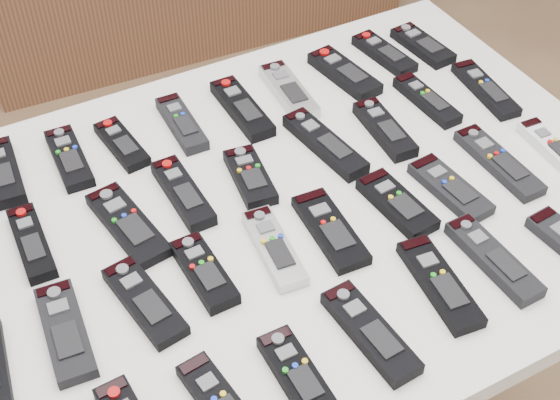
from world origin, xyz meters
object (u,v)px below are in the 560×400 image
remote_7 (344,73)px  remote_32 (298,376)px  remote_27 (499,162)px  remote_33 (370,332)px  remote_6 (289,91)px  remote_1 (1,173)px  remote_35 (493,259)px  remote_26 (450,189)px  remote_11 (32,243)px  remote_9 (423,45)px  remote_2 (69,158)px  remote_5 (242,108)px  remote_34 (440,284)px  remote_20 (65,332)px  remote_16 (385,129)px  remote_4 (182,124)px  table (280,232)px  remote_28 (554,149)px  remote_21 (145,301)px  remote_3 (122,144)px  remote_17 (427,100)px  remote_14 (250,177)px  remote_8 (384,54)px  remote_18 (485,89)px  remote_23 (274,248)px  remote_22 (204,272)px  remote_12 (128,225)px  remote_24 (330,230)px  remote_15 (325,144)px

remote_7 → remote_32: same height
remote_27 → remote_33: (-0.40, -0.20, 0.00)m
remote_6 → remote_33: 0.59m
remote_1 → remote_35: bearing=-37.2°
remote_26 → remote_32: size_ratio=1.06×
remote_11 → remote_35: 0.73m
remote_9 → remote_2: bearing=174.8°
remote_5 → remote_34: bearing=-81.9°
remote_5 → remote_20: 0.57m
remote_16 → remote_35: (-0.03, -0.35, -0.00)m
remote_4 → remote_9: remote_4 is taller
remote_9 → remote_20: bearing=-162.8°
table → remote_7: bearing=42.5°
remote_1 → remote_7: 0.69m
remote_16 → remote_32: (-0.40, -0.39, 0.00)m
remote_2 → remote_27: bearing=-26.5°
remote_1 → remote_28: 0.99m
remote_7 → remote_21: 0.67m
table → remote_3: size_ratio=8.68×
remote_21 → remote_27: same height
remote_17 → remote_32: (-0.53, -0.42, 0.00)m
remote_14 → remote_8: bearing=34.3°
remote_26 → remote_33: size_ratio=0.90×
remote_1 → remote_28: size_ratio=1.03×
remote_4 → remote_18: bearing=-16.0°
remote_23 → remote_6: bearing=64.0°
remote_8 → remote_23: bearing=-147.8°
remote_34 → remote_22: bearing=154.9°
remote_12 → remote_17: size_ratio=1.16×
remote_14 → remote_21: remote_14 is taller
remote_7 → remote_27: (0.10, -0.36, -0.00)m
remote_4 → remote_5: size_ratio=0.88×
remote_20 → remote_21: bearing=4.0°
remote_20 → remote_33: remote_33 is taller
remote_22 → remote_24: size_ratio=0.86×
remote_35 → remote_27: bearing=46.7°
remote_2 → remote_33: remote_33 is taller
remote_4 → remote_14: size_ratio=1.15×
remote_9 → remote_14: 0.54m
remote_28 → remote_33: size_ratio=0.90×
remote_4 → remote_8: bearing=3.6°
remote_18 → remote_14: bearing=-173.2°
remote_28 → remote_20: bearing=-178.2°
remote_11 → remote_15: remote_15 is taller
remote_20 → remote_3: bearing=63.9°
remote_1 → remote_28: bearing=-19.9°
table → remote_22: (-0.17, -0.08, 0.07)m
remote_7 → remote_17: size_ratio=1.06×
remote_33 → remote_8: bearing=50.8°
remote_1 → remote_5: bearing=0.1°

